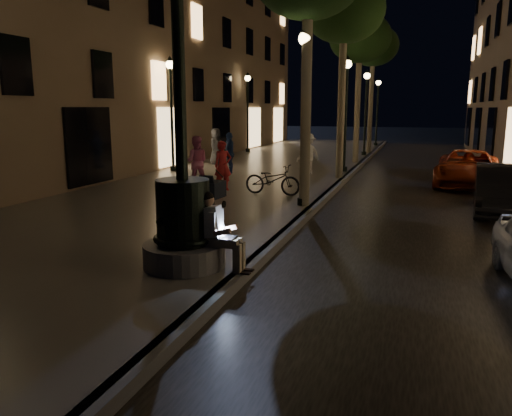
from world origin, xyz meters
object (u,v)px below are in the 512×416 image
at_px(car_second, 503,189).
at_px(pedestrian_blue, 230,153).
at_px(tree_far, 373,47).
at_px(lamp_left_b, 171,99).
at_px(fountain_lamppost, 183,208).
at_px(lamp_curb_b, 346,99).
at_px(lamp_curb_c, 366,102).
at_px(pedestrian_dark, 216,146).
at_px(seated_man_laptop, 217,229).
at_px(pedestrian_red, 223,166).
at_px(car_third, 468,168).
at_px(lamp_curb_d, 378,103).
at_px(stroller, 213,190).
at_px(tree_second, 344,12).
at_px(bicycle, 272,180).
at_px(pedestrian_pink, 196,162).
at_px(lamp_curb_a, 304,94).
at_px(pedestrian_white, 308,154).
at_px(lamp_left_c, 248,102).
at_px(tree_third, 360,39).

xyz_separation_m(car_second, pedestrian_blue, (-9.67, 4.26, 0.38)).
xyz_separation_m(tree_far, lamp_left_b, (-7.18, -12.00, -3.20)).
height_order(fountain_lamppost, lamp_curb_b, fountain_lamppost).
distance_m(lamp_curb_c, pedestrian_dark, 9.73).
relative_size(seated_man_laptop, pedestrian_red, 0.81).
bearing_deg(car_third, lamp_left_b, -172.10).
distance_m(lamp_curb_d, pedestrian_blue, 18.83).
height_order(stroller, car_second, car_second).
height_order(tree_second, pedestrian_red, tree_second).
height_order(stroller, bicycle, stroller).
distance_m(fountain_lamppost, pedestrian_pink, 8.82).
height_order(fountain_lamppost, lamp_curb_a, fountain_lamppost).
height_order(lamp_curb_d, lamp_left_b, same).
xyz_separation_m(tree_second, bicycle, (-1.37, -4.61, -5.66)).
bearing_deg(stroller, car_third, 52.32).
distance_m(pedestrian_red, bicycle, 1.84).
bearing_deg(pedestrian_red, pedestrian_pink, 119.81).
bearing_deg(seated_man_laptop, bicycle, 99.11).
bearing_deg(fountain_lamppost, pedestrian_white, 92.65).
bearing_deg(stroller, fountain_lamppost, -69.31).
xyz_separation_m(lamp_curb_d, car_second, (5.28, -22.44, -2.56)).
height_order(pedestrian_pink, pedestrian_white, pedestrian_pink).
distance_m(lamp_curb_a, pedestrian_blue, 7.62).
relative_size(lamp_left_b, car_third, 1.00).
bearing_deg(pedestrian_white, fountain_lamppost, 43.68).
relative_size(lamp_curb_a, lamp_left_c, 1.00).
relative_size(tree_second, lamp_curb_b, 1.54).
relative_size(lamp_left_b, stroller, 4.57).
relative_size(stroller, bicycle, 0.58).
bearing_deg(seated_man_laptop, pedestrian_blue, 110.04).
xyz_separation_m(tree_far, stroller, (-2.21, -19.33, -5.70)).
relative_size(tree_far, bicycle, 4.16).
distance_m(tree_far, lamp_curb_d, 6.80).
bearing_deg(lamp_left_c, lamp_left_b, -90.00).
height_order(lamp_curb_b, pedestrian_dark, lamp_curb_b).
xyz_separation_m(car_third, pedestrian_dark, (-11.09, 2.35, 0.40)).
xyz_separation_m(lamp_curb_a, car_second, (5.28, 1.56, -2.56)).
xyz_separation_m(lamp_left_c, pedestrian_dark, (0.80, -7.09, -2.17)).
height_order(stroller, car_third, car_third).
height_order(car_second, car_third, car_second).
height_order(tree_third, lamp_curb_a, tree_third).
bearing_deg(bicycle, lamp_curb_d, 1.59).
bearing_deg(car_second, lamp_curb_d, 107.83).
height_order(fountain_lamppost, car_second, fountain_lamppost).
distance_m(tree_second, pedestrian_white, 5.52).
bearing_deg(lamp_left_b, lamp_curb_b, 15.73).
relative_size(tree_third, car_second, 1.77).
bearing_deg(fountain_lamppost, stroller, 107.08).
bearing_deg(pedestrian_blue, lamp_curb_d, 156.79).
height_order(tree_third, stroller, tree_third).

